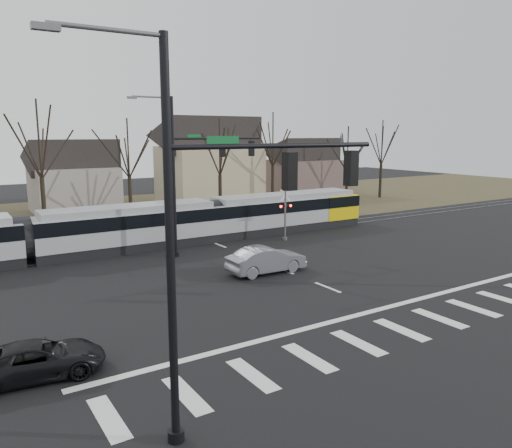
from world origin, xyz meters
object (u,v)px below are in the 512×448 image
sedan (266,260)px  suv (37,360)px  tram (127,226)px  rail_crossing_signal (285,215)px

sedan → suv: sedan is taller
tram → sedan: 11.10m
tram → sedan: size_ratio=8.63×
sedan → rail_crossing_signal: bearing=-41.9°
suv → rail_crossing_signal: 23.49m
suv → sedan: bearing=-57.5°
suv → tram: bearing=-20.4°
sedan → rail_crossing_signal: 9.19m
tram → rail_crossing_signal: rail_crossing_signal is taller
rail_crossing_signal → tram: bearing=163.8°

